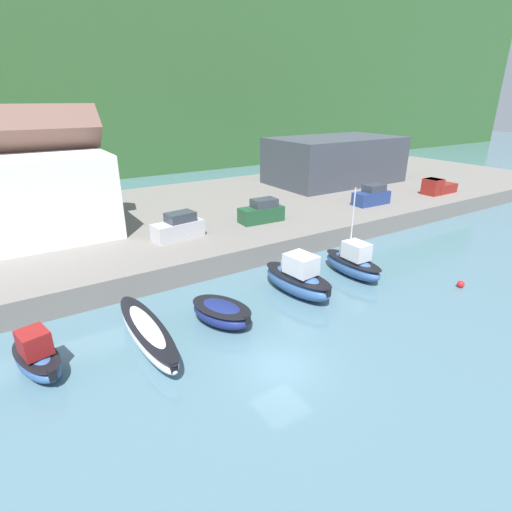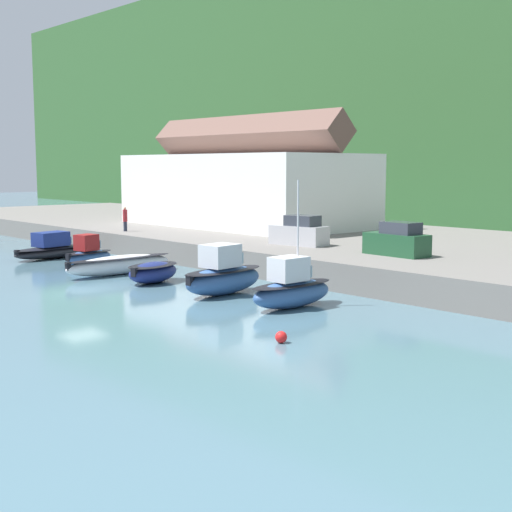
{
  "view_description": "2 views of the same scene",
  "coord_description": "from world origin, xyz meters",
  "px_view_note": "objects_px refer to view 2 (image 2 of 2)",
  "views": [
    {
      "loc": [
        -10.16,
        -13.36,
        12.78
      ],
      "look_at": [
        4.66,
        9.65,
        1.84
      ],
      "focal_mm": 28.0,
      "sensor_mm": 36.0,
      "label": 1
    },
    {
      "loc": [
        37.24,
        -20.3,
        7.45
      ],
      "look_at": [
        4.97,
        9.33,
        1.9
      ],
      "focal_mm": 50.0,
      "sensor_mm": 36.0,
      "label": 2
    }
  ],
  "objects_px": {
    "person_on_quay": "(125,219)",
    "mooring_buoy_0": "(281,337)",
    "moored_boat_3": "(153,272)",
    "moored_boat_0": "(54,249)",
    "moored_boat_1": "(88,254)",
    "parked_car_2": "(397,241)",
    "parked_car_0": "(300,232)",
    "moored_boat_4": "(223,276)",
    "moored_boat_2": "(119,264)",
    "moored_boat_5": "(292,289)"
  },
  "relations": [
    {
      "from": "moored_boat_2",
      "to": "mooring_buoy_0",
      "type": "height_order",
      "value": "moored_boat_2"
    },
    {
      "from": "parked_car_2",
      "to": "person_on_quay",
      "type": "xyz_separation_m",
      "value": [
        -26.39,
        -3.61,
        0.18
      ]
    },
    {
      "from": "moored_boat_2",
      "to": "moored_boat_5",
      "type": "relative_size",
      "value": 1.23
    },
    {
      "from": "moored_boat_2",
      "to": "moored_boat_0",
      "type": "bearing_deg",
      "value": 175.51
    },
    {
      "from": "moored_boat_0",
      "to": "parked_car_0",
      "type": "xyz_separation_m",
      "value": [
        17.91,
        10.2,
        1.92
      ]
    },
    {
      "from": "moored_boat_3",
      "to": "parked_car_2",
      "type": "relative_size",
      "value": 1.11
    },
    {
      "from": "moored_boat_3",
      "to": "mooring_buoy_0",
      "type": "bearing_deg",
      "value": -36.29
    },
    {
      "from": "moored_boat_0",
      "to": "moored_boat_1",
      "type": "xyz_separation_m",
      "value": [
        5.99,
        -0.25,
        0.1
      ]
    },
    {
      "from": "person_on_quay",
      "to": "parked_car_2",
      "type": "bearing_deg",
      "value": 7.79
    },
    {
      "from": "moored_boat_3",
      "to": "parked_car_2",
      "type": "height_order",
      "value": "parked_car_2"
    },
    {
      "from": "moored_boat_1",
      "to": "moored_boat_3",
      "type": "distance_m",
      "value": 9.88
    },
    {
      "from": "moored_boat_0",
      "to": "moored_boat_1",
      "type": "height_order",
      "value": "moored_boat_1"
    },
    {
      "from": "moored_boat_5",
      "to": "person_on_quay",
      "type": "height_order",
      "value": "moored_boat_5"
    },
    {
      "from": "moored_boat_5",
      "to": "parked_car_2",
      "type": "bearing_deg",
      "value": 96.8
    },
    {
      "from": "moored_boat_5",
      "to": "parked_car_2",
      "type": "distance_m",
      "value": 10.99
    },
    {
      "from": "moored_boat_0",
      "to": "moored_boat_2",
      "type": "distance_m",
      "value": 11.38
    },
    {
      "from": "moored_boat_3",
      "to": "parked_car_0",
      "type": "height_order",
      "value": "parked_car_0"
    },
    {
      "from": "person_on_quay",
      "to": "mooring_buoy_0",
      "type": "bearing_deg",
      "value": -21.63
    },
    {
      "from": "moored_boat_1",
      "to": "mooring_buoy_0",
      "type": "distance_m",
      "value": 27.28
    },
    {
      "from": "parked_car_0",
      "to": "person_on_quay",
      "type": "relative_size",
      "value": 2.06
    },
    {
      "from": "moored_boat_5",
      "to": "moored_boat_0",
      "type": "bearing_deg",
      "value": 179.76
    },
    {
      "from": "parked_car_2",
      "to": "mooring_buoy_0",
      "type": "distance_m",
      "value": 17.85
    },
    {
      "from": "parked_car_0",
      "to": "parked_car_2",
      "type": "height_order",
      "value": "same"
    },
    {
      "from": "person_on_quay",
      "to": "moored_boat_3",
      "type": "bearing_deg",
      "value": -26.67
    },
    {
      "from": "parked_car_0",
      "to": "person_on_quay",
      "type": "xyz_separation_m",
      "value": [
        -17.92,
        -3.4,
        0.18
      ]
    },
    {
      "from": "parked_car_0",
      "to": "person_on_quay",
      "type": "bearing_deg",
      "value": 92.52
    },
    {
      "from": "mooring_buoy_0",
      "to": "person_on_quay",
      "type": "bearing_deg",
      "value": 158.37
    },
    {
      "from": "moored_boat_0",
      "to": "moored_boat_1",
      "type": "bearing_deg",
      "value": -12.27
    },
    {
      "from": "moored_boat_4",
      "to": "mooring_buoy_0",
      "type": "xyz_separation_m",
      "value": [
        10.51,
        -5.6,
        -0.85
      ]
    },
    {
      "from": "moored_boat_0",
      "to": "moored_boat_3",
      "type": "distance_m",
      "value": 15.87
    },
    {
      "from": "moored_boat_0",
      "to": "person_on_quay",
      "type": "relative_size",
      "value": 3.71
    },
    {
      "from": "parked_car_0",
      "to": "mooring_buoy_0",
      "type": "relative_size",
      "value": 8.64
    },
    {
      "from": "moored_boat_0",
      "to": "moored_boat_3",
      "type": "xyz_separation_m",
      "value": [
        15.82,
        -1.15,
        -0.05
      ]
    },
    {
      "from": "moored_boat_2",
      "to": "parked_car_0",
      "type": "relative_size",
      "value": 1.88
    },
    {
      "from": "moored_boat_4",
      "to": "mooring_buoy_0",
      "type": "relative_size",
      "value": 12.0
    },
    {
      "from": "moored_boat_4",
      "to": "parked_car_2",
      "type": "bearing_deg",
      "value": 62.08
    },
    {
      "from": "moored_boat_1",
      "to": "moored_boat_0",
      "type": "bearing_deg",
      "value": 164.22
    },
    {
      "from": "moored_boat_0",
      "to": "moored_boat_2",
      "type": "bearing_deg",
      "value": -14.41
    },
    {
      "from": "moored_boat_3",
      "to": "moored_boat_4",
      "type": "height_order",
      "value": "moored_boat_4"
    },
    {
      "from": "moored_boat_2",
      "to": "parked_car_0",
      "type": "height_order",
      "value": "parked_car_0"
    },
    {
      "from": "parked_car_2",
      "to": "mooring_buoy_0",
      "type": "bearing_deg",
      "value": -156.6
    },
    {
      "from": "moored_boat_0",
      "to": "parked_car_0",
      "type": "bearing_deg",
      "value": 19.74
    },
    {
      "from": "moored_boat_2",
      "to": "person_on_quay",
      "type": "relative_size",
      "value": 3.88
    },
    {
      "from": "parked_car_2",
      "to": "mooring_buoy_0",
      "type": "relative_size",
      "value": 8.38
    },
    {
      "from": "moored_boat_3",
      "to": "person_on_quay",
      "type": "relative_size",
      "value": 2.23
    },
    {
      "from": "parked_car_2",
      "to": "person_on_quay",
      "type": "distance_m",
      "value": 26.64
    },
    {
      "from": "moored_boat_2",
      "to": "parked_car_0",
      "type": "distance_m",
      "value": 13.04
    },
    {
      "from": "moored_boat_1",
      "to": "mooring_buoy_0",
      "type": "bearing_deg",
      "value": -25.9
    },
    {
      "from": "moored_boat_0",
      "to": "moored_boat_2",
      "type": "relative_size",
      "value": 0.96
    },
    {
      "from": "person_on_quay",
      "to": "moored_boat_4",
      "type": "bearing_deg",
      "value": -18.35
    }
  ]
}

